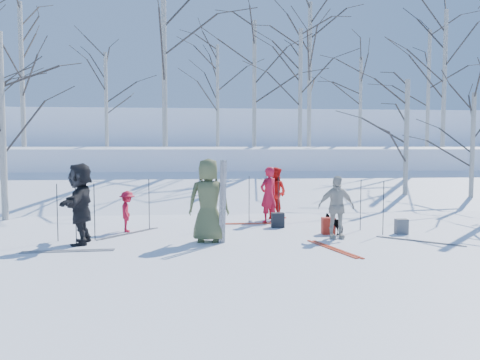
{
  "coord_description": "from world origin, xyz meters",
  "views": [
    {
      "loc": [
        -1.15,
        -11.03,
        2.18
      ],
      "look_at": [
        0.0,
        1.5,
        1.3
      ],
      "focal_mm": 35.0,
      "sensor_mm": 36.0,
      "label": 1
    }
  ],
  "objects": [
    {
      "name": "birch_plateau_g",
      "position": [
        7.54,
        13.41,
        4.58
      ],
      "size": [
        3.94,
        3.94,
        4.77
      ],
      "primitive_type": null,
      "color": "silver",
      "rests_on": "snow_plateau"
    },
    {
      "name": "ski_pair_e",
      "position": [
        0.04,
        2.11,
        0.01
      ],
      "size": [
        0.27,
        1.91,
        0.02
      ],
      "primitive_type": null,
      "rotation": [
        0.0,
        0.0,
        1.55
      ],
      "color": "#BA341A",
      "rests_on": "ground"
    },
    {
      "name": "birch_edge_c",
      "position": [
        8.9,
        5.26,
        2.09
      ],
      "size": [
        3.52,
        3.52,
        4.17
      ],
      "primitive_type": null,
      "color": "silver",
      "rests_on": "ground"
    },
    {
      "name": "birch_plateau_f",
      "position": [
        -5.52,
        12.26,
        4.47
      ],
      "size": [
        3.78,
        3.78,
        4.54
      ],
      "primitive_type": null,
      "color": "silver",
      "rests_on": "snow_plateau"
    },
    {
      "name": "birch_edge_e",
      "position": [
        6.53,
        5.58,
        2.33
      ],
      "size": [
        3.86,
        3.86,
        4.66
      ],
      "primitive_type": null,
      "color": "silver",
      "rests_on": "ground"
    },
    {
      "name": "skier_red_seated",
      "position": [
        -2.95,
        1.13,
        0.53
      ],
      "size": [
        0.47,
        0.72,
        1.06
      ],
      "primitive_type": "imported",
      "rotation": [
        0.0,
        0.0,
        1.68
      ],
      "color": "red",
      "rests_on": "ground"
    },
    {
      "name": "birch_edge_a",
      "position": [
        -6.9,
        3.47,
        2.78
      ],
      "size": [
        4.5,
        4.5,
        5.57
      ],
      "primitive_type": null,
      "color": "silver",
      "rests_on": "ground"
    },
    {
      "name": "ski_pole_j",
      "position": [
        -2.43,
        1.45,
        0.67
      ],
      "size": [
        0.02,
        0.02,
        1.34
      ],
      "primitive_type": "cylinder",
      "color": "black",
      "rests_on": "ground"
    },
    {
      "name": "backpack_grey",
      "position": [
        3.96,
        0.2,
        0.19
      ],
      "size": [
        0.3,
        0.2,
        0.38
      ],
      "primitive_type": "cube",
      "color": "#525559",
      "rests_on": "ground"
    },
    {
      "name": "birch_plateau_i",
      "position": [
        4.93,
        14.09,
        6.07
      ],
      "size": [
        6.01,
        6.01,
        7.73
      ],
      "primitive_type": null,
      "color": "silver",
      "rests_on": "snow_plateau"
    },
    {
      "name": "ski_pair_a",
      "position": [
        -2.87,
        0.84,
        0.01
      ],
      "size": [
        2.05,
        2.09,
        0.02
      ],
      "primitive_type": null,
      "rotation": [
        0.0,
        0.0,
        -0.67
      ],
      "color": "silver",
      "rests_on": "ground"
    },
    {
      "name": "ski_pole_g",
      "position": [
        1.17,
        2.22,
        0.67
      ],
      "size": [
        0.02,
        0.02,
        1.34
      ],
      "primitive_type": "cylinder",
      "color": "black",
      "rests_on": "ground"
    },
    {
      "name": "ski_pair_c",
      "position": [
        -3.86,
        -1.07,
        0.01
      ],
      "size": [
        0.36,
        1.92,
        0.02
      ],
      "primitive_type": null,
      "rotation": [
        0.0,
        0.0,
        1.61
      ],
      "color": "silver",
      "rests_on": "ground"
    },
    {
      "name": "skier_red_north",
      "position": [
        0.9,
        2.28,
        0.81
      ],
      "size": [
        0.71,
        0.65,
        1.62
      ],
      "primitive_type": "imported",
      "rotation": [
        0.0,
        0.0,
        3.72
      ],
      "color": "red",
      "rests_on": "ground"
    },
    {
      "name": "ski_pole_e",
      "position": [
        -3.56,
        0.1,
        0.67
      ],
      "size": [
        0.02,
        0.02,
        1.34
      ],
      "primitive_type": "cylinder",
      "color": "black",
      "rests_on": "ground"
    },
    {
      "name": "upright_ski_left",
      "position": [
        -0.62,
        -0.55,
        0.95
      ],
      "size": [
        0.11,
        0.17,
        1.9
      ],
      "primitive_type": "cube",
      "rotation": [
        0.07,
        0.0,
        0.28
      ],
      "color": "silver",
      "rests_on": "ground"
    },
    {
      "name": "skier_cream_east",
      "position": [
        2.16,
        -0.19,
        0.75
      ],
      "size": [
        0.89,
        0.38,
        1.51
      ],
      "primitive_type": "imported",
      "rotation": [
        0.0,
        0.0,
        -0.01
      ],
      "color": "beige",
      "rests_on": "ground"
    },
    {
      "name": "ski_pole_d",
      "position": [
        -0.66,
        1.45,
        0.67
      ],
      "size": [
        0.02,
        0.02,
        1.34
      ],
      "primitive_type": "cylinder",
      "color": "black",
      "rests_on": "ground"
    },
    {
      "name": "ski_pole_f",
      "position": [
        0.88,
        2.67,
        0.67
      ],
      "size": [
        0.02,
        0.02,
        1.34
      ],
      "primitive_type": "cylinder",
      "color": "black",
      "rests_on": "ground"
    },
    {
      "name": "far_hill",
      "position": [
        0.0,
        38.0,
        2.0
      ],
      "size": [
        90.0,
        30.0,
        6.0
      ],
      "primitive_type": "cube",
      "color": "white",
      "rests_on": "ground"
    },
    {
      "name": "backpack_red",
      "position": [
        2.13,
        0.35,
        0.21
      ],
      "size": [
        0.32,
        0.22,
        0.42
      ],
      "primitive_type": "cube",
      "color": "#A52519",
      "rests_on": "ground"
    },
    {
      "name": "ski_pole_c",
      "position": [
        3.13,
        0.83,
        0.67
      ],
      "size": [
        0.02,
        0.02,
        1.34
      ],
      "primitive_type": "cylinder",
      "color": "black",
      "rests_on": "ground"
    },
    {
      "name": "ski_pole_a",
      "position": [
        0.35,
        2.41,
        0.67
      ],
      "size": [
        0.02,
        0.02,
        1.34
      ],
      "primitive_type": "cylinder",
      "color": "black",
      "rests_on": "ground"
    },
    {
      "name": "birch_plateau_c",
      "position": [
        0.06,
        16.65,
        5.18
      ],
      "size": [
        4.77,
        4.77,
        5.95
      ],
      "primitive_type": null,
      "color": "silver",
      "rests_on": "snow_plateau"
    },
    {
      "name": "ski_pair_b",
      "position": [
        1.75,
        -1.38,
        0.01
      ],
      "size": [
        1.22,
        2.01,
        0.02
      ],
      "primitive_type": null,
      "rotation": [
        0.0,
        0.0,
        0.28
      ],
      "color": "#BA341A",
      "rests_on": "ground"
    },
    {
      "name": "ski_pole_h",
      "position": [
        3.46,
        0.15,
        0.67
      ],
      "size": [
        0.02,
        0.02,
        1.34
      ],
      "primitive_type": "cylinder",
      "color": "black",
      "rests_on": "ground"
    },
    {
      "name": "birch_plateau_b",
      "position": [
        1.6,
        11.45,
        5.2
      ],
      "size": [
        4.8,
        4.8,
        6.0
      ],
      "primitive_type": null,
      "color": "silver",
      "rests_on": "snow_plateau"
    },
    {
      "name": "skier_redor_behind",
      "position": [
        1.21,
        3.0,
        0.79
      ],
      "size": [
        0.97,
        0.96,
        1.58
      ],
      "primitive_type": "imported",
      "rotation": [
        0.0,
        0.0,
        2.37
      ],
      "color": "red",
      "rests_on": "ground"
    },
    {
      "name": "snow_plateau",
      "position": [
        0.0,
        17.0,
        1.0
      ],
      "size": [
        70.0,
        18.0,
        2.2
      ],
      "primitive_type": "cube",
      "color": "white",
      "rests_on": "ground"
    },
    {
      "name": "backpack_dark",
      "position": [
        1.03,
        1.44,
        0.2
      ],
      "size": [
        0.34,
        0.24,
        0.4
      ],
      "primitive_type": "cube",
      "color": "black",
      "rests_on": "ground"
    },
    {
      "name": "ski_pole_i",
      "position": [
        -3.89,
        -0.29,
        0.67
      ],
      "size": [
        0.02,
        0.02,
        1.34
      ],
      "primitive_type": "cylinder",
      "color": "black",
      "rests_on": "ground"
    },
    {
      "name": "snow_ramp",
      "position": [
        0.0,
        7.0,
        0.15
      ],
      "size": [
        70.0,
        9.49,
        4.12
      ],
      "primitive_type": "cube",
      "rotation": [
        0.3,
        0.0,
        0.0
      ],
      "color": "white",
      "rests_on": "ground"
    },
    {
      "name": "skier_grey_west",
      "position": [
        -3.78,
        -0.29,
        0.92
      ],
      "size": [
        0.59,
        1.71,
        1.83
      ],
      "primitive_type": "imported",
      "rotation": [
        0.0,
        0.0,
        4.74
      ],
      "color": "black",
      "rests_on": "ground"
    },
    {
      "name": "ski_pair_d",
      "position": [
        3.97,
        -0.76,
        0.01
      ],
      "size": [
        2.07,
        2.1,
        0.02
      ],
      "primitive_type": null,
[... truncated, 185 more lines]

